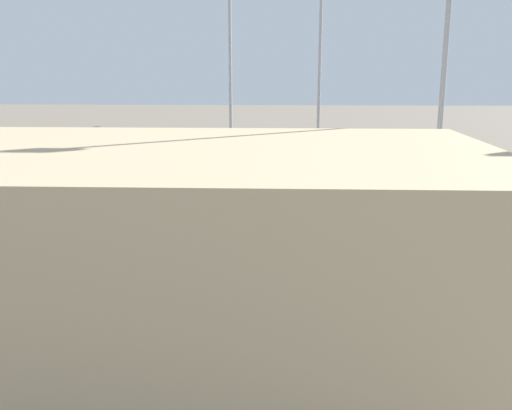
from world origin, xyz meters
The scene contains 17 objects.
ground_plane centered at (0.00, 0.00, 0.00)m, with size 400.00×400.00×0.00m, color #756B5B.
track_bed_0 centered at (0.00, -15.00, 0.06)m, with size 140.00×2.80×0.12m, color #3D3833.
track_bed_1 centered at (0.00, -10.00, 0.06)m, with size 140.00×2.80×0.12m, color #3D3833.
track_bed_2 centered at (0.00, -5.00, 0.06)m, with size 140.00×2.80×0.12m, color #4C443D.
track_bed_3 centered at (0.00, 0.00, 0.06)m, with size 140.00×2.80×0.12m, color #3D3833.
track_bed_4 centered at (0.00, 5.00, 0.06)m, with size 140.00×2.80×0.12m, color #3D3833.
track_bed_5 centered at (0.00, 10.00, 0.06)m, with size 140.00×2.80×0.12m, color #3D3833.
track_bed_6 centered at (0.00, 15.00, 0.06)m, with size 140.00×2.80×0.12m, color #3D3833.
train_on_track_3 centered at (2.33, 0.00, 2.09)m, with size 90.60×3.00×4.40m.
train_on_track_2 centered at (-2.21, -5.00, 2.16)m, with size 10.00×3.00×5.00m.
train_on_track_5 centered at (-22.43, 10.00, 2.00)m, with size 47.20×3.06×3.80m.
train_on_track_4 centered at (11.16, 5.00, 1.99)m, with size 71.40×3.06×3.80m.
light_mast_0 centered at (-6.73, -18.16, 19.02)m, with size 2.80×0.70×30.32m.
light_mast_2 centered at (5.78, -18.02, 19.97)m, with size 2.80×0.70×32.09m.
light_mast_3 centered at (-14.39, 17.16, 20.44)m, with size 2.80×0.70×32.97m.
signal_gantry centered at (24.92, 0.00, 7.65)m, with size 0.70×35.00×8.80m.
maintenance_shed centered at (9.37, 33.74, 6.40)m, with size 45.61×21.31×12.81m, color tan.
Camera 1 is at (-1.42, 65.21, 17.19)m, focal length 40.67 mm.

